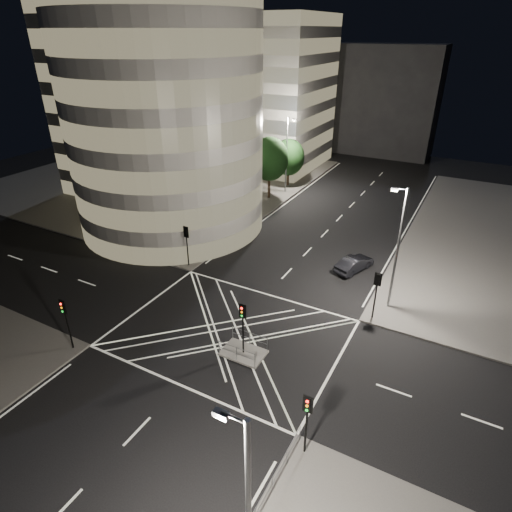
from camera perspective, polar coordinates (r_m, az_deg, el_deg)
The scene contains 22 objects.
ground at distance 32.36m, azimuth -3.46°, elevation -10.23°, with size 120.00×120.00×0.00m, color black.
sidewalk_far_left at distance 67.60m, azimuth -12.62°, elevation 10.15°, with size 42.00×42.00×0.15m, color #595653.
central_island at distance 30.51m, azimuth -1.69°, elevation -12.77°, with size 3.00×2.00×0.15m, color slate.
office_tower_curved at distance 53.45m, azimuth -12.85°, elevation 19.43°, with size 30.00×29.00×27.20m.
office_block_rear at distance 73.34m, azimuth -1.03°, elevation 21.03°, with size 24.00×16.00×22.00m, color #999791.
building_far_end at distance 82.11m, azimuth 16.65°, elevation 19.19°, with size 18.00×8.00×18.00m, color black.
tree_a at distance 42.00m, azimuth -9.44°, elevation 5.44°, with size 4.33×4.33×6.51m.
tree_b at distance 46.42m, azimuth -4.99°, elevation 8.35°, with size 4.23×4.23×6.78m.
tree_c at distance 51.19m, azimuth -1.29°, elevation 10.60°, with size 3.58×3.58×6.64m.
tree_d at distance 56.10m, azimuth 1.81°, elevation 12.79°, with size 4.90×4.90×8.00m.
tree_e at distance 61.64m, azimuth 4.38°, elevation 12.98°, with size 4.44×4.44×6.55m.
traffic_signal_fl at distance 39.96m, azimuth -9.24°, elevation 2.29°, with size 0.55×0.22×4.00m.
traffic_signal_nl at distance 31.85m, azimuth -24.09°, elevation -7.23°, with size 0.55×0.22×4.00m.
traffic_signal_fr at distance 33.33m, azimuth 15.81°, elevation -4.02°, with size 0.55×0.22×4.00m.
traffic_signal_nr at distance 23.00m, azimuth 6.84°, elevation -20.19°, with size 0.55×0.22×4.00m.
traffic_signal_island at distance 28.74m, azimuth -1.77°, elevation -8.48°, with size 0.55×0.22×4.00m.
street_lamp_left_near at distance 43.17m, azimuth -6.04°, elevation 8.25°, with size 1.25×0.25×10.00m.
street_lamp_left_far at distance 58.22m, azimuth 4.14°, elevation 13.52°, with size 1.25×0.25×10.00m.
street_lamp_right_far at distance 33.93m, azimuth 18.32°, elevation 1.26°, with size 1.25×0.25×10.00m.
railing_island_south at distance 29.52m, azimuth -2.60°, elevation -12.85°, with size 2.80×0.06×1.10m, color slate.
railing_island_north at distance 30.71m, azimuth -0.85°, elevation -10.93°, with size 2.80×0.06×1.10m, color slate.
sedan at distance 40.80m, azimuth 12.96°, elevation -1.01°, with size 1.50×4.29×1.41m, color black.
Camera 1 is at (13.79, -21.40, 19.97)m, focal length 30.00 mm.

